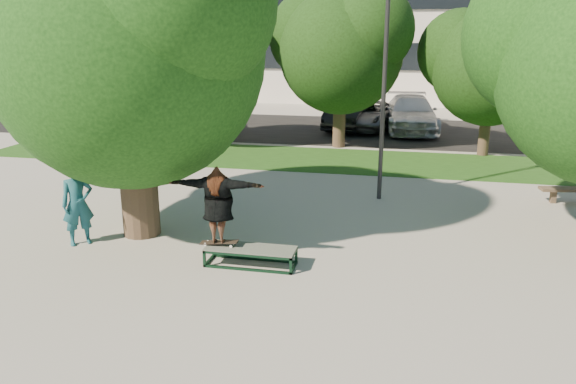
% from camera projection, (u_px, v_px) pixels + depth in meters
% --- Properties ---
extents(ground, '(120.00, 120.00, 0.00)m').
position_uv_depth(ground, '(315.00, 266.00, 11.20)').
color(ground, gray).
rests_on(ground, ground).
extents(grass_strip, '(30.00, 4.00, 0.02)m').
position_uv_depth(grass_strip, '(386.00, 162.00, 19.93)').
color(grass_strip, '#1A3F12').
rests_on(grass_strip, ground).
extents(asphalt_strip, '(40.00, 8.00, 0.01)m').
position_uv_depth(asphalt_strip, '(370.00, 131.00, 26.24)').
color(asphalt_strip, black).
rests_on(asphalt_strip, ground).
extents(tree_left, '(6.96, 5.95, 7.12)m').
position_uv_depth(tree_left, '(126.00, 36.00, 11.86)').
color(tree_left, '#38281E').
rests_on(tree_left, ground).
extents(bg_tree_left, '(5.28, 4.51, 5.77)m').
position_uv_depth(bg_tree_left, '(196.00, 51.00, 21.88)').
color(bg_tree_left, '#38281E').
rests_on(bg_tree_left, ground).
extents(bg_tree_mid, '(5.76, 4.92, 6.24)m').
position_uv_depth(bg_tree_mid, '(339.00, 44.00, 21.65)').
color(bg_tree_mid, '#38281E').
rests_on(bg_tree_mid, ground).
extents(bg_tree_right, '(5.04, 4.31, 5.43)m').
position_uv_depth(bg_tree_right, '(489.00, 60.00, 20.22)').
color(bg_tree_right, '#38281E').
rests_on(bg_tree_right, ground).
extents(lamppost, '(0.25, 0.15, 6.11)m').
position_uv_depth(lamppost, '(384.00, 84.00, 14.83)').
color(lamppost, '#2D2D30').
rests_on(lamppost, ground).
extents(grind_box, '(1.80, 0.60, 0.38)m').
position_uv_depth(grind_box, '(251.00, 256.00, 11.19)').
color(grind_box, black).
rests_on(grind_box, ground).
extents(skater_rig, '(1.93, 0.59, 1.63)m').
position_uv_depth(skater_rig, '(218.00, 205.00, 11.03)').
color(skater_rig, white).
rests_on(skater_rig, grind_box).
extents(bystander, '(0.79, 0.78, 1.84)m').
position_uv_depth(bystander, '(78.00, 204.00, 12.13)').
color(bystander, '#174B58').
rests_on(bystander, ground).
extents(car_silver_a, '(2.48, 4.49, 1.45)m').
position_uv_depth(car_silver_a, '(208.00, 119.00, 25.10)').
color(car_silver_a, '#A1A1A5').
rests_on(car_silver_a, asphalt_strip).
extents(car_dark, '(2.17, 4.80, 1.53)m').
position_uv_depth(car_dark, '(350.00, 112.00, 26.70)').
color(car_dark, black).
rests_on(car_dark, asphalt_strip).
extents(car_grey, '(2.90, 4.98, 1.30)m').
position_uv_depth(car_grey, '(368.00, 115.00, 26.56)').
color(car_grey, '#5A5B5F').
rests_on(car_grey, asphalt_strip).
extents(car_silver_b, '(2.74, 5.70, 1.60)m').
position_uv_depth(car_silver_b, '(411.00, 114.00, 26.08)').
color(car_silver_b, silver).
rests_on(car_silver_b, asphalt_strip).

